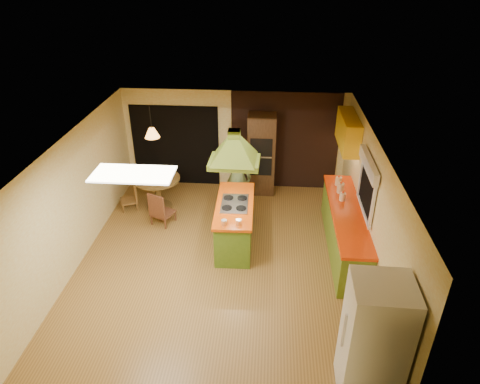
# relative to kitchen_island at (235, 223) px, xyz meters

# --- Properties ---
(ground) EXTENTS (6.50, 6.50, 0.00)m
(ground) POSITION_rel_kitchen_island_xyz_m (-0.23, -0.67, -0.47)
(ground) COLOR olive
(ground) RESTS_ON ground
(room_walls) EXTENTS (5.50, 6.50, 6.50)m
(room_walls) POSITION_rel_kitchen_island_xyz_m (-0.23, -0.67, 0.78)
(room_walls) COLOR beige
(room_walls) RESTS_ON ground
(ceiling_plane) EXTENTS (6.50, 6.50, 0.00)m
(ceiling_plane) POSITION_rel_kitchen_island_xyz_m (-0.23, -0.67, 2.03)
(ceiling_plane) COLOR silver
(ceiling_plane) RESTS_ON room_walls
(brick_panel) EXTENTS (2.64, 0.03, 2.50)m
(brick_panel) POSITION_rel_kitchen_island_xyz_m (1.02, 2.56, 0.78)
(brick_panel) COLOR #381E14
(brick_panel) RESTS_ON ground
(nook_opening) EXTENTS (2.20, 0.03, 2.10)m
(nook_opening) POSITION_rel_kitchen_island_xyz_m (-1.73, 2.56, 0.58)
(nook_opening) COLOR black
(nook_opening) RESTS_ON ground
(right_counter) EXTENTS (0.62, 3.05, 0.92)m
(right_counter) POSITION_rel_kitchen_island_xyz_m (2.22, -0.07, -0.01)
(right_counter) COLOR olive
(right_counter) RESTS_ON ground
(upper_cabinets) EXTENTS (0.34, 1.40, 0.70)m
(upper_cabinets) POSITION_rel_kitchen_island_xyz_m (2.34, 1.53, 1.48)
(upper_cabinets) COLOR yellow
(upper_cabinets) RESTS_ON room_walls
(window_right) EXTENTS (0.12, 1.35, 1.06)m
(window_right) POSITION_rel_kitchen_island_xyz_m (2.47, -0.27, 1.30)
(window_right) COLOR black
(window_right) RESTS_ON room_walls
(fluor_panel) EXTENTS (1.20, 0.60, 0.03)m
(fluor_panel) POSITION_rel_kitchen_island_xyz_m (-1.33, -1.87, 2.01)
(fluor_panel) COLOR white
(fluor_panel) RESTS_ON ceiling_plane
(kitchen_island) EXTENTS (0.79, 1.87, 0.94)m
(kitchen_island) POSITION_rel_kitchen_island_xyz_m (0.00, 0.00, 0.00)
(kitchen_island) COLOR #52761D
(kitchen_island) RESTS_ON ground
(range_hood) EXTENTS (0.97, 0.71, 0.78)m
(range_hood) POSITION_rel_kitchen_island_xyz_m (0.00, 0.00, 1.78)
(range_hood) COLOR #5B6F1B
(range_hood) RESTS_ON ceiling_plane
(man) EXTENTS (0.73, 0.57, 1.78)m
(man) POSITION_rel_kitchen_island_xyz_m (-0.05, 1.28, 0.42)
(man) COLOR #4E5B30
(man) RESTS_ON ground
(refrigerator) EXTENTS (0.78, 0.74, 1.87)m
(refrigerator) POSITION_rel_kitchen_island_xyz_m (2.10, -3.32, 0.46)
(refrigerator) COLOR white
(refrigerator) RESTS_ON ground
(wall_oven) EXTENTS (0.67, 0.60, 2.03)m
(wall_oven) POSITION_rel_kitchen_island_xyz_m (0.46, 2.28, 0.55)
(wall_oven) COLOR #4C3018
(wall_oven) RESTS_ON ground
(dining_table) EXTENTS (1.06, 1.06, 0.79)m
(dining_table) POSITION_rel_kitchen_island_xyz_m (-1.92, 1.26, 0.09)
(dining_table) COLOR brown
(dining_table) RESTS_ON ground
(chair_left) EXTENTS (0.49, 0.49, 0.68)m
(chair_left) POSITION_rel_kitchen_island_xyz_m (-2.62, 1.16, -0.13)
(chair_left) COLOR brown
(chair_left) RESTS_ON ground
(chair_near) EXTENTS (0.58, 0.58, 0.80)m
(chair_near) POSITION_rel_kitchen_island_xyz_m (-1.67, 0.61, -0.07)
(chair_near) COLOR brown
(chair_near) RESTS_ON ground
(pendant_lamp) EXTENTS (0.40, 0.40, 0.21)m
(pendant_lamp) POSITION_rel_kitchen_island_xyz_m (-1.92, 1.26, 1.43)
(pendant_lamp) COLOR #FF9E3F
(pendant_lamp) RESTS_ON ceiling_plane
(canister_large) EXTENTS (0.18, 0.18, 0.21)m
(canister_large) POSITION_rel_kitchen_island_xyz_m (2.17, 0.66, 0.56)
(canister_large) COLOR beige
(canister_large) RESTS_ON right_counter
(canister_medium) EXTENTS (0.16, 0.16, 0.19)m
(canister_medium) POSITION_rel_kitchen_island_xyz_m (2.17, 0.99, 0.54)
(canister_medium) COLOR beige
(canister_medium) RESTS_ON right_counter
(canister_small) EXTENTS (0.16, 0.16, 0.17)m
(canister_small) POSITION_rel_kitchen_island_xyz_m (2.17, 0.33, 0.53)
(canister_small) COLOR #F6E9C6
(canister_small) RESTS_ON right_counter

